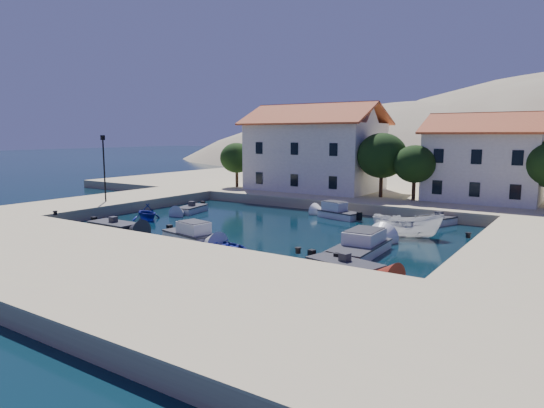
{
  "coord_description": "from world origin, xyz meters",
  "views": [
    {
      "loc": [
        20.92,
        -20.99,
        7.34
      ],
      "look_at": [
        0.41,
        9.62,
        2.0
      ],
      "focal_mm": 32.0,
      "sensor_mm": 36.0,
      "label": 1
    }
  ],
  "objects_px": {
    "building_mid": "(485,156)",
    "cabin_cruiser_east": "(360,247)",
    "building_left": "(315,146)",
    "rowboat_south": "(222,252)",
    "boat_east": "(407,237)",
    "cabin_cruiser_south": "(189,234)",
    "lamppost": "(104,162)"
  },
  "relations": [
    {
      "from": "lamppost",
      "to": "rowboat_south",
      "type": "height_order",
      "value": "lamppost"
    },
    {
      "from": "lamppost",
      "to": "rowboat_south",
      "type": "bearing_deg",
      "value": -17.43
    },
    {
      "from": "building_left",
      "to": "cabin_cruiser_south",
      "type": "xyz_separation_m",
      "value": [
        3.87,
        -24.91,
        -5.46
      ]
    },
    {
      "from": "boat_east",
      "to": "building_mid",
      "type": "bearing_deg",
      "value": -26.2
    },
    {
      "from": "rowboat_south",
      "to": "boat_east",
      "type": "bearing_deg",
      "value": -35.67
    },
    {
      "from": "building_left",
      "to": "lamppost",
      "type": "relative_size",
      "value": 2.36
    },
    {
      "from": "rowboat_south",
      "to": "lamppost",
      "type": "bearing_deg",
      "value": 74.3
    },
    {
      "from": "lamppost",
      "to": "boat_east",
      "type": "xyz_separation_m",
      "value": [
        27.52,
        4.72,
        -4.75
      ]
    },
    {
      "from": "lamppost",
      "to": "building_left",
      "type": "bearing_deg",
      "value": 60.1
    },
    {
      "from": "building_mid",
      "to": "lamppost",
      "type": "bearing_deg",
      "value": -144.55
    },
    {
      "from": "cabin_cruiser_east",
      "to": "boat_east",
      "type": "relative_size",
      "value": 1.15
    },
    {
      "from": "building_left",
      "to": "rowboat_south",
      "type": "relative_size",
      "value": 3.47
    },
    {
      "from": "building_left",
      "to": "building_mid",
      "type": "xyz_separation_m",
      "value": [
        18.0,
        1.0,
        -0.71
      ]
    },
    {
      "from": "cabin_cruiser_east",
      "to": "building_mid",
      "type": "bearing_deg",
      "value": -9.0
    },
    {
      "from": "lamppost",
      "to": "boat_east",
      "type": "bearing_deg",
      "value": 9.73
    },
    {
      "from": "cabin_cruiser_south",
      "to": "boat_east",
      "type": "xyz_separation_m",
      "value": [
        12.15,
        9.63,
        -0.48
      ]
    },
    {
      "from": "building_mid",
      "to": "cabin_cruiser_east",
      "type": "xyz_separation_m",
      "value": [
        -2.74,
        -22.95,
        -4.75
      ]
    },
    {
      "from": "cabin_cruiser_east",
      "to": "boat_east",
      "type": "xyz_separation_m",
      "value": [
        0.76,
        6.67,
        -0.48
      ]
    },
    {
      "from": "building_mid",
      "to": "rowboat_south",
      "type": "height_order",
      "value": "building_mid"
    },
    {
      "from": "cabin_cruiser_south",
      "to": "rowboat_south",
      "type": "height_order",
      "value": "cabin_cruiser_south"
    },
    {
      "from": "cabin_cruiser_south",
      "to": "cabin_cruiser_east",
      "type": "bearing_deg",
      "value": 26.32
    },
    {
      "from": "cabin_cruiser_south",
      "to": "rowboat_south",
      "type": "bearing_deg",
      "value": -4.52
    },
    {
      "from": "building_mid",
      "to": "cabin_cruiser_east",
      "type": "height_order",
      "value": "building_mid"
    },
    {
      "from": "building_mid",
      "to": "boat_east",
      "type": "bearing_deg",
      "value": -96.94
    },
    {
      "from": "building_left",
      "to": "cabin_cruiser_east",
      "type": "relative_size",
      "value": 2.57
    },
    {
      "from": "boat_east",
      "to": "building_left",
      "type": "bearing_deg",
      "value": 27.09
    },
    {
      "from": "building_left",
      "to": "rowboat_south",
      "type": "height_order",
      "value": "building_left"
    },
    {
      "from": "lamppost",
      "to": "cabin_cruiser_east",
      "type": "relative_size",
      "value": 1.09
    },
    {
      "from": "building_mid",
      "to": "cabin_cruiser_south",
      "type": "relative_size",
      "value": 2.37
    },
    {
      "from": "building_mid",
      "to": "boat_east",
      "type": "xyz_separation_m",
      "value": [
        -1.98,
        -16.28,
        -5.22
      ]
    },
    {
      "from": "building_mid",
      "to": "lamppost",
      "type": "height_order",
      "value": "building_mid"
    },
    {
      "from": "boat_east",
      "to": "lamppost",
      "type": "bearing_deg",
      "value": 80.47
    }
  ]
}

